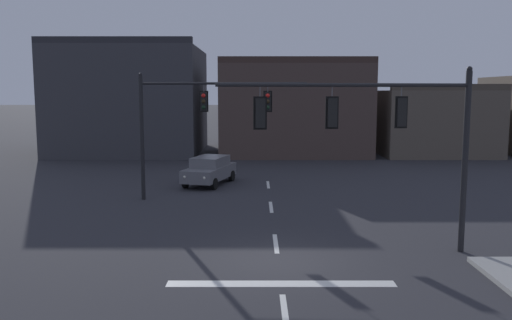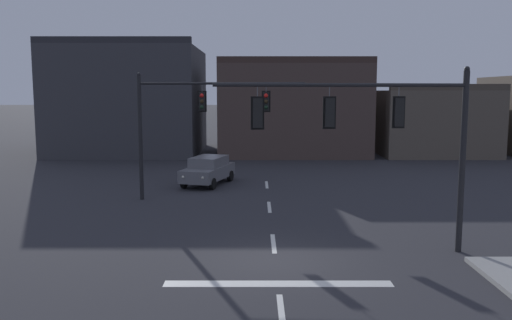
# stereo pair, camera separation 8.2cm
# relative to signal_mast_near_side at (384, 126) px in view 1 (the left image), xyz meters

# --- Properties ---
(ground_plane) EXTENTS (400.00, 400.00, 0.00)m
(ground_plane) POSITION_rel_signal_mast_near_side_xyz_m (-3.41, -0.66, -4.24)
(ground_plane) COLOR #2B2B30
(stop_bar_paint) EXTENTS (6.40, 0.50, 0.01)m
(stop_bar_paint) POSITION_rel_signal_mast_near_side_xyz_m (-3.41, -2.66, -4.24)
(stop_bar_paint) COLOR silver
(stop_bar_paint) RESTS_ON ground
(lane_centreline) EXTENTS (0.16, 26.40, 0.01)m
(lane_centreline) POSITION_rel_signal_mast_near_side_xyz_m (-3.41, 1.34, -4.24)
(lane_centreline) COLOR silver
(lane_centreline) RESTS_ON ground
(signal_mast_near_side) EXTENTS (8.22, 1.30, 6.15)m
(signal_mast_near_side) POSITION_rel_signal_mast_near_side_xyz_m (0.00, 0.00, 0.00)
(signal_mast_near_side) COLOR black
(signal_mast_near_side) RESTS_ON ground
(signal_mast_far_side) EXTENTS (8.14, 0.70, 6.25)m
(signal_mast_far_side) POSITION_rel_signal_mast_near_side_xyz_m (-7.25, 8.99, 0.03)
(signal_mast_far_side) COLOR black
(signal_mast_far_side) RESTS_ON ground
(car_lot_nearside) EXTENTS (2.99, 4.73, 1.61)m
(car_lot_nearside) POSITION_rel_signal_mast_near_side_xyz_m (-6.79, 13.46, -3.39)
(car_lot_nearside) COLOR slate
(car_lot_nearside) RESTS_ON ground
(building_row) EXTENTS (58.90, 13.65, 9.52)m
(building_row) POSITION_rel_signal_mast_near_side_xyz_m (6.61, 29.92, -0.49)
(building_row) COLOR #38383D
(building_row) RESTS_ON ground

